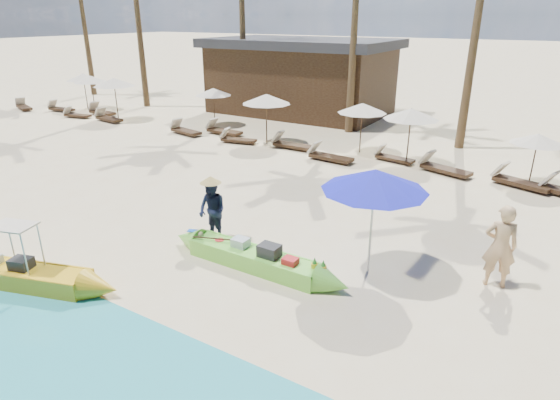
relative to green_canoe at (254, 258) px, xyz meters
The scene contains 28 objects.
ground 0.48m from the green_canoe, 134.58° to the right, with size 240.00×240.00×0.00m, color beige.
green_canoe is the anchor object (origin of this frame).
yellow_canoe 5.32m from the green_canoe, 140.64° to the right, with size 5.48×2.03×1.46m.
tourist 5.47m from the green_canoe, 22.94° to the left, with size 0.70×0.46×1.91m, color tan.
vendor_green 1.96m from the green_canoe, 159.86° to the left, with size 0.81×0.63×1.67m, color #121933.
blue_umbrella 3.36m from the green_canoe, 25.86° to the left, with size 2.34×2.34×2.52m.
resort_parasol_0 23.55m from the green_canoe, 151.32° to the left, with size 2.10×2.10×2.16m.
lounger_0_left 25.28m from the green_canoe, 159.47° to the left, with size 1.92×1.13×0.63m.
lounger_0_right 23.23m from the green_canoe, 155.41° to the left, with size 1.87×0.72×0.62m.
resort_parasol_1 22.68m from the green_canoe, 150.57° to the left, with size 2.05×2.05×2.11m.
lounger_1_left 20.69m from the green_canoe, 154.34° to the left, with size 1.73×0.85×0.56m.
lounger_1_right 20.74m from the green_canoe, 150.41° to the left, with size 2.02×0.79×0.67m.
resort_parasol_2 18.91m from the green_canoe, 148.54° to the left, with size 2.28×2.28×2.35m.
lounger_2_left 18.67m from the green_canoe, 150.38° to the left, with size 1.99×0.83×0.66m.
resort_parasol_3 15.73m from the green_canoe, 132.08° to the left, with size 1.92×1.92×1.98m.
lounger_3_left 13.96m from the green_canoe, 138.77° to the left, with size 1.98×0.94×0.65m.
lounger_3_right 13.45m from the green_canoe, 131.05° to the left, with size 2.01×0.73×0.67m.
resort_parasol_4 11.65m from the green_canoe, 121.33° to the left, with size 2.21×2.21×2.28m.
lounger_4_left 11.68m from the green_canoe, 128.35° to the left, with size 1.80×0.84×0.59m.
lounger_4_right 10.64m from the green_canoe, 115.42° to the left, with size 1.94×0.62×0.66m.
resort_parasol_5 10.90m from the green_canoe, 98.99° to the left, with size 2.08×2.08×2.14m.
lounger_5_left 9.08m from the green_canoe, 104.76° to the left, with size 1.97×0.74×0.66m.
resort_parasol_6 10.29m from the green_canoe, 86.90° to the left, with size 2.16×2.16×2.22m.
lounger_6_left 10.07m from the green_canoe, 90.20° to the left, with size 1.72×0.77×0.56m.
lounger_6_right 9.80m from the green_canoe, 77.68° to the left, with size 2.08×1.15×0.67m.
resort_parasol_7 11.14m from the green_canoe, 62.87° to the left, with size 1.78×1.78×1.84m.
lounger_7_left 10.51m from the green_canoe, 63.34° to the left, with size 2.08×1.20×0.67m.
pavilion_west 19.20m from the green_canoe, 115.73° to the left, with size 10.80×6.60×4.30m.
Camera 1 is at (5.89, -7.74, 5.60)m, focal length 30.00 mm.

